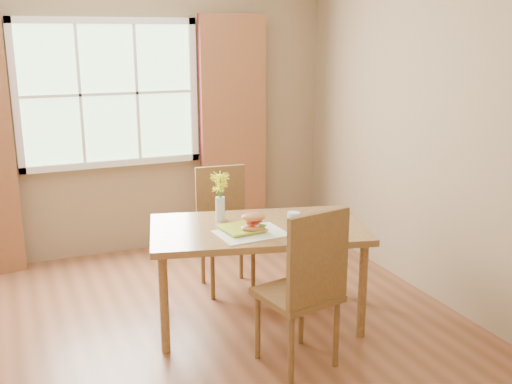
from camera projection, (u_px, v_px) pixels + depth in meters
The scene contains 11 objects.
room at pixel (162, 146), 3.71m from camera, with size 4.24×3.84×2.74m.
window at pixel (109, 94), 5.33m from camera, with size 1.62×0.06×1.32m.
curtain_right at pixel (233, 132), 5.79m from camera, with size 0.65×0.08×2.20m, color maroon.
dining_table at pixel (258, 236), 4.19m from camera, with size 1.63×1.16×0.72m.
chair_near at pixel (307, 284), 3.59m from camera, with size 0.51×0.51×1.04m.
chair_far at pixel (224, 222), 4.85m from camera, with size 0.44×0.44×0.99m.
placemat at pixel (251, 233), 4.02m from camera, with size 0.45×0.33×0.01m, color beige.
plate at pixel (242, 229), 4.07m from camera, with size 0.26×0.26×0.01m, color #A5BF2F.
croissant_sandwich at pixel (254, 222), 4.01m from camera, with size 0.19×0.16×0.12m.
water_glass at pixel (294, 222), 4.06m from camera, with size 0.09×0.09×0.13m.
flower_vase at pixel (220, 191), 4.26m from camera, with size 0.14×0.14×0.35m.
Camera 1 is at (-0.89, -3.59, 2.02)m, focal length 42.00 mm.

